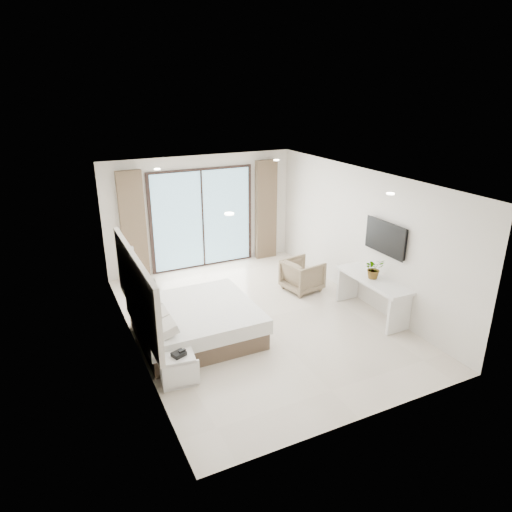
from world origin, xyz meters
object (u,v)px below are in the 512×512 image
(console_desk, at_px, (373,288))
(nightstand, at_px, (178,369))
(bed, at_px, (195,322))
(armchair, at_px, (302,274))

(console_desk, bearing_deg, nightstand, -173.43)
(console_desk, bearing_deg, bed, 168.72)
(console_desk, bearing_deg, armchair, 110.90)
(bed, distance_m, console_desk, 3.41)
(nightstand, relative_size, armchair, 0.73)
(bed, relative_size, console_desk, 1.21)
(bed, distance_m, armchair, 2.88)
(bed, height_order, nightstand, bed)
(nightstand, distance_m, armchair, 3.96)
(armchair, bearing_deg, console_desk, -168.73)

